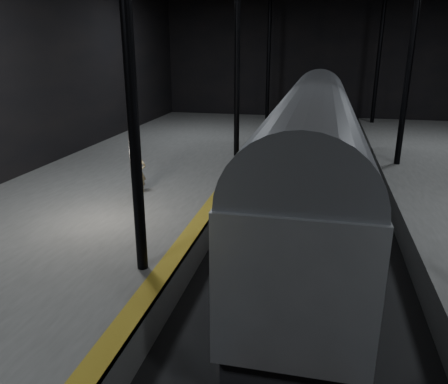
% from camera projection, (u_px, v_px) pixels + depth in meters
% --- Properties ---
extents(ground, '(44.00, 44.00, 0.00)m').
position_uv_depth(ground, '(304.00, 249.00, 13.97)').
color(ground, black).
rests_on(ground, ground).
extents(platform_left, '(9.00, 43.80, 1.00)m').
position_uv_depth(platform_left, '(90.00, 216.00, 15.37)').
color(platform_left, '#535350').
rests_on(platform_left, ground).
extents(tactile_strip, '(0.50, 43.80, 0.01)m').
position_uv_depth(tactile_strip, '(206.00, 212.00, 14.33)').
color(tactile_strip, brown).
rests_on(tactile_strip, platform_left).
extents(track, '(2.40, 43.00, 0.24)m').
position_uv_depth(track, '(305.00, 247.00, 13.95)').
color(track, '#3F3328').
rests_on(track, ground).
extents(train, '(2.78, 18.51, 4.95)m').
position_uv_depth(train, '(312.00, 149.00, 15.27)').
color(train, '#A1A4A9').
rests_on(train, ground).
extents(woman, '(0.63, 0.49, 1.54)m').
position_uv_depth(woman, '(139.00, 172.00, 16.10)').
color(woman, tan).
rests_on(woman, platform_left).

